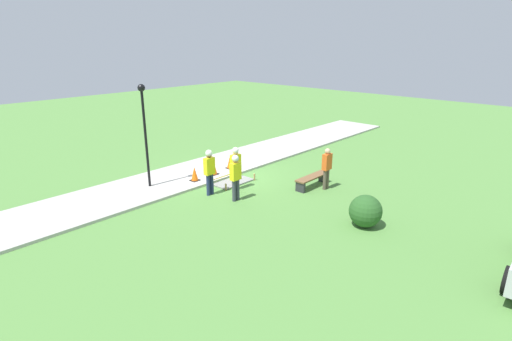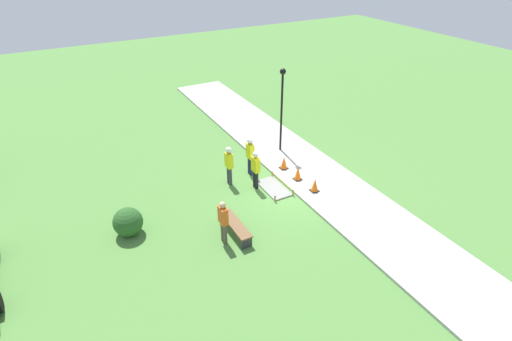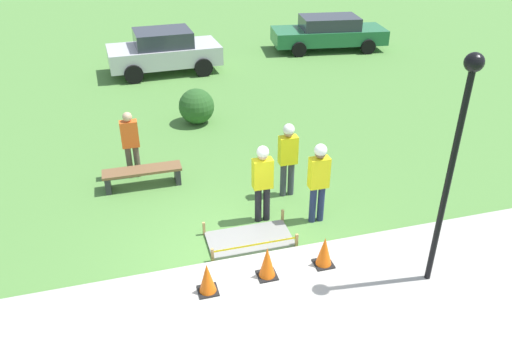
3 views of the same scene
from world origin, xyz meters
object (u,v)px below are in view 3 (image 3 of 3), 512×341
object	(u,v)px
traffic_cone_far_patch	(267,262)
parked_car_green	(329,32)
traffic_cone_sidewalk_edge	(324,251)
park_bench	(143,174)
worker_supervisor	(319,177)
bystander_in_orange_shirt	(130,141)
parked_car_silver	(164,51)
traffic_cone_near_patch	(207,278)
lamppost_near	(456,144)
worker_assistant	(263,178)
worker_trainee	(288,154)

from	to	relation	value
traffic_cone_far_patch	parked_car_green	xyz separation A→B (m)	(6.79, 13.43, 0.33)
traffic_cone_sidewalk_edge	park_bench	world-z (taller)	traffic_cone_sidewalk_edge
traffic_cone_sidewalk_edge	worker_supervisor	world-z (taller)	worker_supervisor
parked_car_green	traffic_cone_far_patch	bearing A→B (deg)	-109.27
bystander_in_orange_shirt	parked_car_silver	world-z (taller)	bystander_in_orange_shirt
traffic_cone_near_patch	parked_car_silver	bearing A→B (deg)	86.68
traffic_cone_far_patch	lamppost_near	distance (m)	3.63
worker_assistant	parked_car_green	xyz separation A→B (m)	(6.35, 11.62, -0.29)
traffic_cone_far_patch	parked_car_green	size ratio (longest dim) A/B	0.12
traffic_cone_near_patch	park_bench	world-z (taller)	traffic_cone_near_patch
traffic_cone_near_patch	traffic_cone_far_patch	world-z (taller)	traffic_cone_far_patch
traffic_cone_sidewalk_edge	parked_car_silver	xyz separation A→B (m)	(-1.43, 12.20, 0.42)
worker_supervisor	lamppost_near	xyz separation A→B (m)	(1.18, -2.29, 1.65)
bystander_in_orange_shirt	lamppost_near	world-z (taller)	lamppost_near
traffic_cone_far_patch	worker_supervisor	distance (m)	2.22
traffic_cone_sidewalk_edge	bystander_in_orange_shirt	xyz separation A→B (m)	(-3.08, 4.37, 0.55)
worker_assistant	worker_trainee	distance (m)	1.15
traffic_cone_near_patch	worker_trainee	distance (m)	3.65
traffic_cone_sidewalk_edge	parked_car_green	bearing A→B (deg)	66.91
traffic_cone_near_patch	lamppost_near	xyz separation A→B (m)	(3.77, -0.69, 2.32)
traffic_cone_sidewalk_edge	worker_assistant	distance (m)	1.99
parked_car_green	worker_assistant	bearing A→B (deg)	-111.11
worker_assistant	worker_trainee	size ratio (longest dim) A/B	0.99
park_bench	worker_trainee	xyz separation A→B (m)	(3.09, -1.24, 0.71)
bystander_in_orange_shirt	worker_supervisor	bearing A→B (deg)	-39.54
bystander_in_orange_shirt	parked_car_silver	distance (m)	8.00
traffic_cone_sidewalk_edge	bystander_in_orange_shirt	bearing A→B (deg)	125.18
parked_car_green	parked_car_silver	xyz separation A→B (m)	(-7.15, -1.21, 0.08)
traffic_cone_near_patch	parked_car_green	world-z (taller)	parked_car_green
traffic_cone_near_patch	worker_assistant	xyz separation A→B (m)	(1.51, 1.91, 0.63)
bystander_in_orange_shirt	parked_car_silver	xyz separation A→B (m)	(1.65, 7.83, -0.13)
traffic_cone_far_patch	worker_trainee	world-z (taller)	worker_trainee
bystander_in_orange_shirt	lamppost_near	distance (m)	7.22
parked_car_silver	worker_assistant	bearing A→B (deg)	-88.14
bystander_in_orange_shirt	parked_car_silver	bearing A→B (deg)	78.13
lamppost_near	bystander_in_orange_shirt	bearing A→B (deg)	132.16
parked_car_green	worker_trainee	bearing A→B (deg)	-109.58
traffic_cone_far_patch	bystander_in_orange_shirt	bearing A→B (deg)	114.54
worker_assistant	parked_car_silver	xyz separation A→B (m)	(-0.80, 10.42, -0.21)
worker_trainee	traffic_cone_near_patch	bearing A→B (deg)	-130.47
bystander_in_orange_shirt	lamppost_near	bearing A→B (deg)	-47.84
traffic_cone_sidewalk_edge	worker_supervisor	bearing A→B (deg)	73.35
traffic_cone_far_patch	worker_assistant	bearing A→B (deg)	76.32
traffic_cone_far_patch	bystander_in_orange_shirt	distance (m)	4.86
traffic_cone_near_patch	worker_trainee	size ratio (longest dim) A/B	0.33
worker_supervisor	bystander_in_orange_shirt	distance (m)	4.56
traffic_cone_near_patch	parked_car_silver	world-z (taller)	parked_car_silver
lamppost_near	parked_car_silver	xyz separation A→B (m)	(-3.05, 13.02, -1.90)
worker_assistant	lamppost_near	xyz separation A→B (m)	(2.25, -2.61, 1.69)
park_bench	lamppost_near	world-z (taller)	lamppost_near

